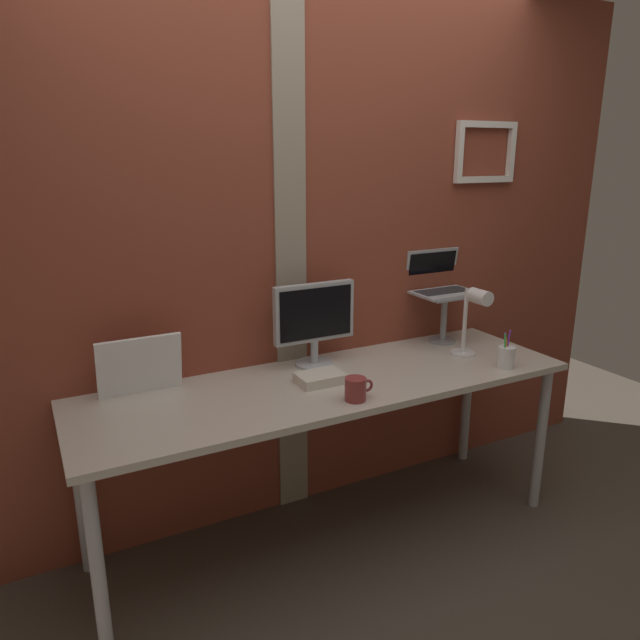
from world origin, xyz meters
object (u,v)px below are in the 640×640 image
Objects in this scene: laptop at (438,281)px; pen_cup at (506,357)px; monitor at (314,318)px; whiteboard_panel at (140,366)px; desk_lamp at (473,315)px; coffee_mug at (356,389)px.

laptop is 1.82× the size of pen_cup.
monitor is 0.90m from pen_cup.
pen_cup is (1.56, -0.46, -0.07)m from whiteboard_panel.
desk_lamp is at bearing -97.67° from laptop.
coffee_mug is (0.75, -0.46, -0.08)m from whiteboard_panel.
pen_cup is 1.42× the size of coffee_mug.
whiteboard_panel is 1.53m from desk_lamp.
whiteboard_panel is 0.88m from coffee_mug.
coffee_mug is at bearing -94.81° from monitor.
desk_lamp is 0.25m from pen_cup.
pen_cup is 0.81m from coffee_mug.
whiteboard_panel is 1.62m from pen_cup.
laptop is at bearing 4.69° from monitor.
laptop is 0.57m from pen_cup.
desk_lamp reaches higher than coffee_mug.
pen_cup is at bearing -72.02° from desk_lamp.
pen_cup is at bearing -16.56° from whiteboard_panel.
desk_lamp is 0.79m from coffee_mug.
desk_lamp is 2.77× the size of coffee_mug.
laptop reaches higher than whiteboard_panel.
desk_lamp is at bearing -20.24° from monitor.
pen_cup is (0.01, -0.50, -0.26)m from laptop.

